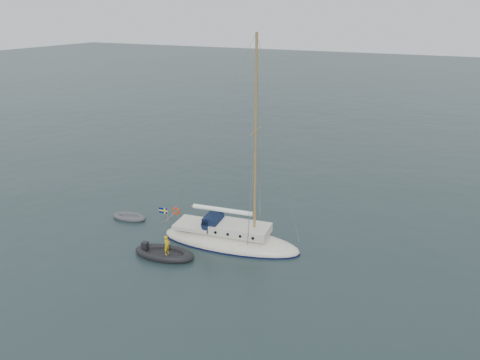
% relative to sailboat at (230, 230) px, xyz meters
% --- Properties ---
extents(ground, '(300.00, 300.00, 0.00)m').
position_rel_sailboat_xyz_m(ground, '(1.70, -1.40, -1.07)').
color(ground, black).
rests_on(ground, ground).
extents(sailboat, '(9.96, 2.98, 14.19)m').
position_rel_sailboat_xyz_m(sailboat, '(0.00, 0.00, 0.00)').
color(sailboat, white).
rests_on(sailboat, ground).
extents(dinghy, '(2.66, 1.20, 0.38)m').
position_rel_sailboat_xyz_m(dinghy, '(-8.59, 0.22, -0.91)').
color(dinghy, '#48494D').
rests_on(dinghy, ground).
extents(rib, '(4.03, 1.83, 1.50)m').
position_rel_sailboat_xyz_m(rib, '(-3.02, -3.29, -0.84)').
color(rib, black).
rests_on(rib, ground).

